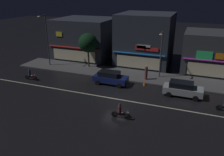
% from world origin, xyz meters
% --- Properties ---
extents(ground_plane, '(140.00, 140.00, 0.00)m').
position_xyz_m(ground_plane, '(0.00, 0.00, 0.00)').
color(ground_plane, black).
extents(lane_divider_stripe, '(34.18, 0.16, 0.01)m').
position_xyz_m(lane_divider_stripe, '(0.00, 0.00, 0.01)').
color(lane_divider_stripe, beige).
rests_on(lane_divider_stripe, ground).
extents(sidewalk_far, '(35.98, 4.63, 0.14)m').
position_xyz_m(sidewalk_far, '(0.00, 7.73, 0.07)').
color(sidewalk_far, '#4C4C4F').
rests_on(sidewalk_far, ground).
extents(storefront_left_block, '(9.55, 7.34, 5.78)m').
position_xyz_m(storefront_left_block, '(10.79, 13.63, 2.89)').
color(storefront_left_block, '#383A3F').
rests_on(storefront_left_block, ground).
extents(storefront_center_block, '(9.61, 9.02, 6.74)m').
position_xyz_m(storefront_center_block, '(-10.79, 14.48, 3.37)').
color(storefront_center_block, '#2D333D').
rests_on(storefront_center_block, ground).
extents(storefront_right_block, '(8.21, 8.92, 7.95)m').
position_xyz_m(storefront_right_block, '(0.00, 14.43, 3.97)').
color(storefront_right_block, '#2D333D').
rests_on(storefront_right_block, ground).
extents(streetlamp_west, '(0.44, 1.64, 7.77)m').
position_xyz_m(streetlamp_west, '(-13.70, 7.21, 4.68)').
color(streetlamp_west, '#47494C').
rests_on(streetlamp_west, sidewalk_far).
extents(streetlamp_mid, '(0.44, 1.64, 6.20)m').
position_xyz_m(streetlamp_mid, '(3.50, 8.03, 3.86)').
color(streetlamp_mid, '#47494C').
rests_on(streetlamp_mid, sidewalk_far).
extents(pedestrian_on_sidewalk, '(0.39, 0.39, 1.93)m').
position_xyz_m(pedestrian_on_sidewalk, '(2.01, 6.65, 1.03)').
color(pedestrian_on_sidewalk, brown).
rests_on(pedestrian_on_sidewalk, sidewalk_far).
extents(street_tree, '(2.88, 2.88, 5.16)m').
position_xyz_m(street_tree, '(-7.54, 8.88, 3.85)').
color(street_tree, '#473323').
rests_on(street_tree, sidewalk_far).
extents(parked_car_near_kerb, '(4.30, 1.98, 1.67)m').
position_xyz_m(parked_car_near_kerb, '(-1.98, 3.83, 0.87)').
color(parked_car_near_kerb, navy).
rests_on(parked_car_near_kerb, ground).
extents(parked_car_trailing, '(4.30, 1.98, 1.67)m').
position_xyz_m(parked_car_trailing, '(6.88, 3.45, 0.87)').
color(parked_car_trailing, '#9EA0A5').
rests_on(parked_car_trailing, ground).
extents(motorcycle_lead, '(1.90, 0.60, 1.52)m').
position_xyz_m(motorcycle_lead, '(1.93, -3.62, 0.63)').
color(motorcycle_lead, black).
rests_on(motorcycle_lead, ground).
extents(motorcycle_following, '(1.90, 0.60, 1.52)m').
position_xyz_m(motorcycle_following, '(-12.43, 1.32, 0.63)').
color(motorcycle_following, black).
rests_on(motorcycle_following, ground).
extents(traffic_cone, '(0.36, 0.36, 0.55)m').
position_xyz_m(traffic_cone, '(2.21, 4.98, 0.28)').
color(traffic_cone, orange).
rests_on(traffic_cone, ground).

